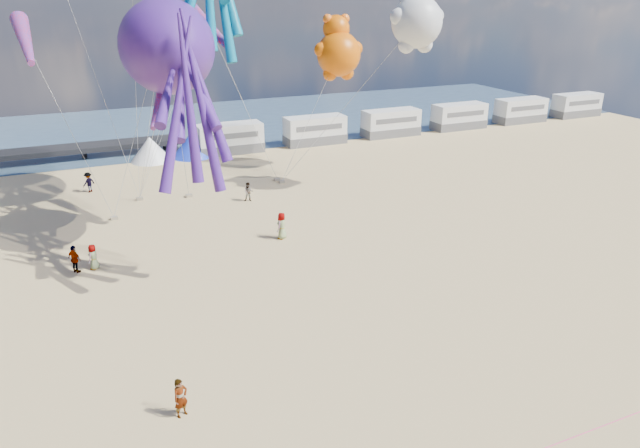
{
  "coord_description": "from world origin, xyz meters",
  "views": [
    {
      "loc": [
        -8.48,
        -16.47,
        15.25
      ],
      "look_at": [
        1.3,
        6.0,
        5.35
      ],
      "focal_mm": 32.0,
      "sensor_mm": 36.0,
      "label": 1
    }
  ],
  "objects": [
    {
      "name": "ground",
      "position": [
        0.0,
        0.0,
        0.0
      ],
      "size": [
        120.0,
        120.0,
        0.0
      ],
      "primitive_type": "plane",
      "color": "#D4B67A",
      "rests_on": "ground"
    },
    {
      "name": "water",
      "position": [
        0.0,
        55.0,
        0.02
      ],
      "size": [
        120.0,
        120.0,
        0.0
      ],
      "primitive_type": "plane",
      "color": "#344D64",
      "rests_on": "ground"
    },
    {
      "name": "motorhome_0",
      "position": [
        6.0,
        40.0,
        1.5
      ],
      "size": [
        6.6,
        2.5,
        3.0
      ],
      "primitive_type": "cube",
      "color": "silver",
      "rests_on": "ground"
    },
    {
      "name": "motorhome_1",
      "position": [
        15.5,
        40.0,
        1.5
      ],
      "size": [
        6.6,
        2.5,
        3.0
      ],
      "primitive_type": "cube",
      "color": "silver",
      "rests_on": "ground"
    },
    {
      "name": "motorhome_2",
      "position": [
        25.0,
        40.0,
        1.5
      ],
      "size": [
        6.6,
        2.5,
        3.0
      ],
      "primitive_type": "cube",
      "color": "silver",
      "rests_on": "ground"
    },
    {
      "name": "motorhome_3",
      "position": [
        34.5,
        40.0,
        1.5
      ],
      "size": [
        6.6,
        2.5,
        3.0
      ],
      "primitive_type": "cube",
      "color": "silver",
      "rests_on": "ground"
    },
    {
      "name": "motorhome_4",
      "position": [
        44.0,
        40.0,
        1.5
      ],
      "size": [
        6.6,
        2.5,
        3.0
      ],
      "primitive_type": "cube",
      "color": "silver",
      "rests_on": "ground"
    },
    {
      "name": "motorhome_5",
      "position": [
        53.5,
        40.0,
        1.5
      ],
      "size": [
        6.6,
        2.5,
        3.0
      ],
      "primitive_type": "cube",
      "color": "silver",
      "rests_on": "ground"
    },
    {
      "name": "tent_white",
      "position": [
        -2.0,
        40.0,
        1.2
      ],
      "size": [
        4.0,
        4.0,
        2.4
      ],
      "primitive_type": "cone",
      "color": "white",
      "rests_on": "ground"
    },
    {
      "name": "tent_blue",
      "position": [
        2.0,
        40.0,
        1.2
      ],
      "size": [
        4.0,
        4.0,
        2.4
      ],
      "primitive_type": "cone",
      "color": "#1933CC",
      "rests_on": "ground"
    },
    {
      "name": "standing_person",
      "position": [
        -6.29,
        2.01,
        0.83
      ],
      "size": [
        0.72,
        0.62,
        1.66
      ],
      "primitive_type": "imported",
      "rotation": [
        0.0,
        0.0,
        0.44
      ],
      "color": "tan",
      "rests_on": "ground"
    },
    {
      "name": "beachgoer_0",
      "position": [
        -8.61,
        16.97,
        0.78
      ],
      "size": [
        0.64,
        0.68,
        1.56
      ],
      "primitive_type": "imported",
      "rotation": [
        0.0,
        0.0,
        4.06
      ],
      "color": "#7F6659",
      "rests_on": "ground"
    },
    {
      "name": "beachgoer_2",
      "position": [
        -8.1,
        32.31,
        0.84
      ],
      "size": [
        1.04,
        1.0,
        1.68
      ],
      "primitive_type": "imported",
      "rotation": [
        0.0,
        0.0,
        3.78
      ],
      "color": "#7F6659",
      "rests_on": "ground"
    },
    {
      "name": "beachgoer_3",
      "position": [
        -9.63,
        16.88,
        0.86
      ],
      "size": [
        1.19,
        1.27,
        1.72
      ],
      "primitive_type": "imported",
      "rotation": [
        0.0,
        0.0,
        2.24
      ],
      "color": "#7F6659",
      "rests_on": "ground"
    },
    {
      "name": "beachgoer_6",
      "position": [
        3.22,
        16.8,
        0.91
      ],
      "size": [
        0.79,
        0.77,
        1.83
      ],
      "primitive_type": "imported",
      "rotation": [
        0.0,
        0.0,
        3.87
      ],
      "color": "#7F6659",
      "rests_on": "ground"
    },
    {
      "name": "beachgoer_7",
      "position": [
        3.36,
        24.86,
        0.77
      ],
      "size": [
        0.88,
        0.73,
        1.53
      ],
      "primitive_type": "imported",
      "rotation": [
        0.0,
        0.0,
        5.91
      ],
      "color": "#7F6659",
      "rests_on": "ground"
    },
    {
      "name": "sandbag_a",
      "position": [
        -6.83,
        24.96,
        0.11
      ],
      "size": [
        0.5,
        0.35,
        0.22
      ],
      "primitive_type": "cube",
      "color": "gray",
      "rests_on": "ground"
    },
    {
      "name": "sandbag_b",
      "position": [
        -0.81,
        27.75,
        0.11
      ],
      "size": [
        0.5,
        0.35,
        0.22
      ],
      "primitive_type": "cube",
      "color": "gray",
      "rests_on": "ground"
    },
    {
      "name": "sandbag_c",
      "position": [
        7.36,
        28.25,
        0.11
      ],
      "size": [
        0.5,
        0.35,
        0.22
      ],
      "primitive_type": "cube",
      "color": "gray",
      "rests_on": "ground"
    },
    {
      "name": "sandbag_d",
      "position": [
        7.19,
        29.02,
        0.11
      ],
      "size": [
        0.5,
        0.35,
        0.22
      ],
      "primitive_type": "cube",
      "color": "gray",
      "rests_on": "ground"
    },
    {
      "name": "sandbag_e",
      "position": [
        -4.57,
        28.58,
        0.11
      ],
      "size": [
        0.5,
        0.35,
        0.22
      ],
      "primitive_type": "cube",
      "color": "gray",
      "rests_on": "ground"
    },
    {
      "name": "kite_octopus_purple",
      "position": [
        -2.84,
        19.01,
        12.41
      ],
      "size": [
        4.8,
        10.67,
        12.07
      ],
      "primitive_type": null,
      "rotation": [
        0.0,
        0.0,
        -0.03
      ],
      "color": "#431E7C"
    },
    {
      "name": "kite_panda",
      "position": [
        16.16,
        21.99,
        13.32
      ],
      "size": [
        4.96,
        4.71,
        6.52
      ],
      "primitive_type": null,
      "rotation": [
        0.0,
        0.0,
        -0.08
      ],
      "color": "silver"
    },
    {
      "name": "kite_teddy_orange",
      "position": [
        13.75,
        30.51,
        10.38
      ],
      "size": [
        5.89,
        5.72,
        6.63
      ],
      "primitive_type": null,
      "rotation": [
        0.0,
        0.0,
        0.33
      ],
      "color": "#DB5A05"
    },
    {
      "name": "windsock_left",
      "position": [
        -10.45,
        23.69,
        12.68
      ],
      "size": [
        1.64,
        6.38,
        6.3
      ],
      "primitive_type": null,
      "rotation": [
        0.0,
        0.0,
        0.09
      ],
      "color": "red"
    },
    {
      "name": "windsock_mid",
      "position": [
        0.5,
        21.65,
        13.13
      ],
      "size": [
        2.5,
        5.76,
        5.7
      ],
      "primitive_type": null,
      "rotation": [
        0.0,
        0.0,
        0.27
      ],
      "color": "red"
    },
    {
      "name": "windsock_right",
      "position": [
        -3.55,
        18.75,
        9.4
      ],
      "size": [
        2.81,
        5.14,
        5.19
      ],
      "primitive_type": null,
      "rotation": [
        0.0,
        0.0,
        -0.39
      ],
      "color": "red"
    }
  ]
}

